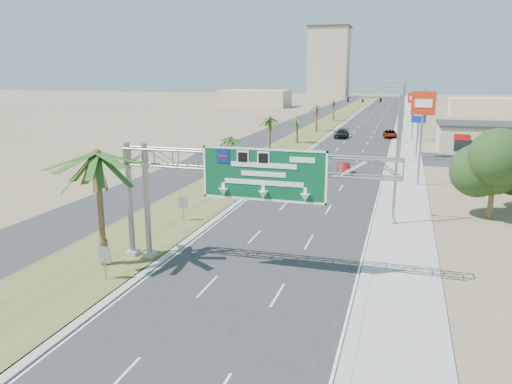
{
  "coord_description": "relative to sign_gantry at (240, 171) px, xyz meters",
  "views": [
    {
      "loc": [
        7.92,
        -16.91,
        11.46
      ],
      "look_at": [
        -0.87,
        12.62,
        4.2
      ],
      "focal_mm": 35.0,
      "sensor_mm": 36.0,
      "label": 1
    }
  ],
  "objects": [
    {
      "name": "streetlight_far",
      "position": [
        8.36,
        78.07,
        -1.36
      ],
      "size": [
        3.27,
        0.44,
        10.0
      ],
      "color": "gray",
      "rests_on": "ground"
    },
    {
      "name": "sign_gantry",
      "position": [
        0.0,
        0.0,
        0.0
      ],
      "size": [
        16.75,
        1.24,
        7.5
      ],
      "color": "gray",
      "rests_on": "ground"
    },
    {
      "name": "car_far",
      "position": [
        -2.13,
        66.17,
        -5.28
      ],
      "size": [
        2.45,
        5.43,
        1.54
      ],
      "primitive_type": "imported",
      "rotation": [
        0.0,
        0.0,
        -0.06
      ],
      "color": "black",
      "rests_on": "ground"
    },
    {
      "name": "pole_sign_red_near",
      "position": [
        10.67,
        27.42,
        1.91
      ],
      "size": [
        2.41,
        0.41,
        10.03
      ],
      "color": "gray",
      "rests_on": "ground"
    },
    {
      "name": "palm_row_e",
      "position": [
        -8.44,
        75.07,
        -0.97
      ],
      "size": [
        3.99,
        3.99,
        6.15
      ],
      "color": "brown",
      "rests_on": "ground"
    },
    {
      "name": "median_grass",
      "position": [
        -8.94,
        100.07,
        -6.0
      ],
      "size": [
        7.0,
        300.0,
        0.12
      ],
      "primitive_type": "cube",
      "color": "#4A5023",
      "rests_on": "ground"
    },
    {
      "name": "median_signback_a",
      "position": [
        -6.74,
        -3.93,
        -4.61
      ],
      "size": [
        0.75,
        0.08,
        2.08
      ],
      "color": "gray",
      "rests_on": "ground"
    },
    {
      "name": "road",
      "position": [
        1.06,
        100.07,
        -6.05
      ],
      "size": [
        12.0,
        300.0,
        0.02
      ],
      "primitive_type": "cube",
      "color": "#28282B",
      "rests_on": "ground"
    },
    {
      "name": "palm_row_b",
      "position": [
        -8.44,
        22.07,
        -1.16
      ],
      "size": [
        3.99,
        3.99,
        5.95
      ],
      "color": "brown",
      "rests_on": "ground"
    },
    {
      "name": "oak_near",
      "position": [
        16.06,
        16.07,
        -1.53
      ],
      "size": [
        4.5,
        4.5,
        6.8
      ],
      "color": "brown",
      "rests_on": "ground"
    },
    {
      "name": "car_mid_lane",
      "position": [
        2.41,
        31.19,
        -5.37
      ],
      "size": [
        1.83,
        4.31,
        1.38
      ],
      "primitive_type": "imported",
      "rotation": [
        0.0,
        0.0,
        0.09
      ],
      "color": "#67090F",
      "rests_on": "ground"
    },
    {
      "name": "palm_row_c",
      "position": [
        -8.44,
        38.07,
        -0.39
      ],
      "size": [
        3.99,
        3.99,
        6.75
      ],
      "color": "brown",
      "rests_on": "ground"
    },
    {
      "name": "median_signback_b",
      "position": [
        -7.44,
        8.07,
        -4.61
      ],
      "size": [
        0.75,
        0.08,
        2.08
      ],
      "color": "gray",
      "rests_on": "ground"
    },
    {
      "name": "store_building",
      "position": [
        23.06,
        56.07,
        -4.06
      ],
      "size": [
        18.0,
        10.0,
        4.0
      ],
      "primitive_type": "cube",
      "color": "tan",
      "rests_on": "ground"
    },
    {
      "name": "palm_row_f",
      "position": [
        -8.44,
        100.07,
        -1.35
      ],
      "size": [
        3.99,
        3.99,
        5.75
      ],
      "color": "brown",
      "rests_on": "ground"
    },
    {
      "name": "car_left_lane",
      "position": [
        -4.44,
        27.24,
        -5.2
      ],
      "size": [
        2.13,
        5.05,
        1.71
      ],
      "primitive_type": "imported",
      "rotation": [
        0.0,
        0.0,
        0.02
      ],
      "color": "black",
      "rests_on": "ground"
    },
    {
      "name": "car_right_lane",
      "position": [
        6.47,
        69.05,
        -5.35
      ],
      "size": [
        2.85,
        5.29,
        1.41
      ],
      "primitive_type": "imported",
      "rotation": [
        0.0,
        0.0,
        0.1
      ],
      "color": "gray",
      "rests_on": "ground"
    },
    {
      "name": "building_distant_left",
      "position": [
        -43.94,
        150.07,
        -3.06
      ],
      "size": [
        24.0,
        14.0,
        6.0
      ],
      "primitive_type": "cube",
      "color": "tan",
      "rests_on": "ground"
    },
    {
      "name": "palm_near",
      "position": [
        -8.14,
        -1.93,
        0.87
      ],
      "size": [
        5.7,
        5.7,
        8.35
      ],
      "color": "brown",
      "rests_on": "ground"
    },
    {
      "name": "tower_distant",
      "position": [
        -30.94,
        240.07,
        11.44
      ],
      "size": [
        20.0,
        16.0,
        35.0
      ],
      "primitive_type": "cube",
      "color": "tan",
      "rests_on": "ground"
    },
    {
      "name": "streetlight_near",
      "position": [
        8.36,
        12.07,
        -1.36
      ],
      "size": [
        3.27,
        0.44,
        10.0
      ],
      "color": "gray",
      "rests_on": "ground"
    },
    {
      "name": "sidewalk_right",
      "position": [
        9.56,
        100.07,
        -6.01
      ],
      "size": [
        4.0,
        300.0,
        0.1
      ],
      "primitive_type": "cube",
      "color": "#9E9B93",
      "rests_on": "ground"
    },
    {
      "name": "building_distant_right",
      "position": [
        31.06,
        130.07,
        -3.56
      ],
      "size": [
        20.0,
        12.0,
        5.0
      ],
      "primitive_type": "cube",
      "color": "tan",
      "rests_on": "ground"
    },
    {
      "name": "opposing_road",
      "position": [
        -15.94,
        100.07,
        -6.05
      ],
      "size": [
        8.0,
        300.0,
        0.02
      ],
      "primitive_type": "cube",
      "color": "#28282B",
      "rests_on": "ground"
    },
    {
      "name": "pole_sign_red_far",
      "position": [
        10.3,
        66.37,
        0.72
      ],
      "size": [
        2.22,
        0.51,
        8.58
      ],
      "color": "gray",
      "rests_on": "ground"
    },
    {
      "name": "palm_row_d",
      "position": [
        -8.44,
        56.07,
        -1.64
      ],
      "size": [
        3.99,
        3.99,
        5.45
      ],
      "color": "brown",
      "rests_on": "ground"
    },
    {
      "name": "ground",
      "position": [
        1.06,
        -9.93,
        -6.06
      ],
      "size": [
        600.0,
        600.0,
        0.0
      ],
      "primitive_type": "plane",
      "color": "#8C7A59",
      "rests_on": "ground"
    },
    {
      "name": "signal_mast",
      "position": [
        6.23,
        62.05,
        -1.21
      ],
      "size": [
        10.28,
        0.71,
        8.0
      ],
      "color": "gray",
      "rests_on": "ground"
    },
    {
      "name": "streetlight_mid",
      "position": [
        8.36,
        42.07,
        -1.36
      ],
      "size": [
        3.27,
        0.44,
        10.0
      ],
      "color": "gray",
      "rests_on": "ground"
    },
    {
      "name": "pole_sign_blue",
      "position": [
        10.76,
        46.35,
        0.04
      ],
      "size": [
        1.96,
        1.06,
        8.15
      ],
      "color": "gray",
      "rests_on": "ground"
    }
  ]
}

